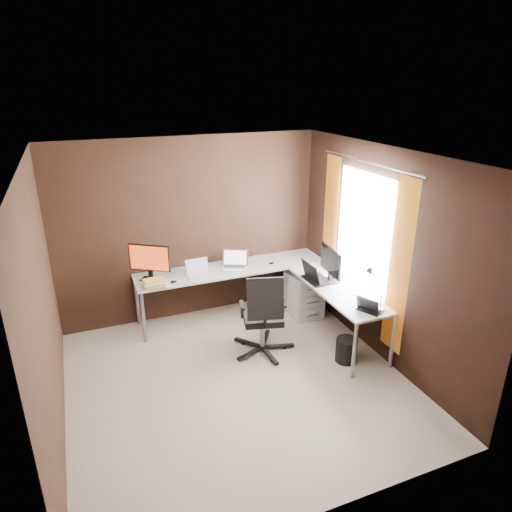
% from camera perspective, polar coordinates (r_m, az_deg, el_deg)
% --- Properties ---
extents(room, '(3.60, 3.60, 2.50)m').
position_cam_1_polar(room, '(4.82, 0.99, -1.81)').
color(room, tan).
rests_on(room, ground).
extents(desk, '(2.65, 2.25, 0.73)m').
position_cam_1_polar(desk, '(6.06, 1.71, -2.96)').
color(desk, silver).
rests_on(desk, ground).
extents(drawer_pedestal, '(0.42, 0.50, 0.60)m').
position_cam_1_polar(drawer_pedestal, '(6.55, 6.00, -4.80)').
color(drawer_pedestal, silver).
rests_on(drawer_pedestal, ground).
extents(monitor_left, '(0.47, 0.33, 0.48)m').
position_cam_1_polar(monitor_left, '(5.99, -13.17, -0.52)').
color(monitor_left, black).
rests_on(monitor_left, desk).
extents(monitor_right, '(0.16, 0.56, 0.46)m').
position_cam_1_polar(monitor_right, '(5.86, 9.32, -0.81)').
color(monitor_right, black).
rests_on(monitor_right, desk).
extents(laptop_white, '(0.31, 0.23, 0.21)m').
position_cam_1_polar(laptop_white, '(6.10, -7.22, -1.94)').
color(laptop_white, silver).
rests_on(laptop_white, desk).
extents(laptop_silver, '(0.43, 0.38, 0.24)m').
position_cam_1_polar(laptop_silver, '(6.29, -2.66, -1.00)').
color(laptop_silver, silver).
rests_on(laptop_silver, desk).
extents(laptop_black_big, '(0.29, 0.40, 0.26)m').
position_cam_1_polar(laptop_black_big, '(5.92, 7.36, -2.61)').
color(laptop_black_big, black).
rests_on(laptop_black_big, desk).
extents(laptop_black_small, '(0.29, 0.33, 0.18)m').
position_cam_1_polar(laptop_black_small, '(5.29, 13.96, -6.30)').
color(laptop_black_small, black).
rests_on(laptop_black_small, desk).
extents(book_stack, '(0.30, 0.25, 0.09)m').
position_cam_1_polar(book_stack, '(5.87, -12.64, -3.33)').
color(book_stack, tan).
rests_on(book_stack, desk).
extents(mouse_left, '(0.10, 0.08, 0.03)m').
position_cam_1_polar(mouse_left, '(5.92, -10.25, -3.19)').
color(mouse_left, black).
rests_on(mouse_left, desk).
extents(mouse_corner, '(0.09, 0.07, 0.03)m').
position_cam_1_polar(mouse_corner, '(6.41, 1.96, -0.89)').
color(mouse_corner, black).
rests_on(mouse_corner, desk).
extents(desk_lamp, '(0.18, 0.21, 0.52)m').
position_cam_1_polar(desk_lamp, '(5.18, 14.55, -3.50)').
color(desk_lamp, slate).
rests_on(desk_lamp, desk).
extents(office_chair, '(0.60, 0.63, 1.07)m').
position_cam_1_polar(office_chair, '(5.63, 0.88, -9.18)').
color(office_chair, black).
rests_on(office_chair, ground).
extents(wastebasket, '(0.34, 0.34, 0.29)m').
position_cam_1_polar(wastebasket, '(5.65, 11.23, -11.46)').
color(wastebasket, black).
rests_on(wastebasket, ground).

